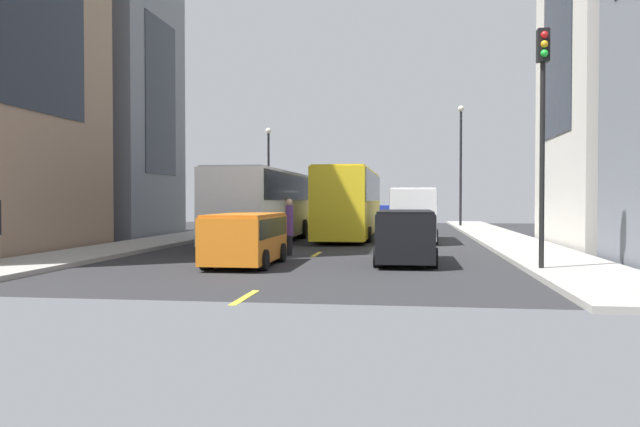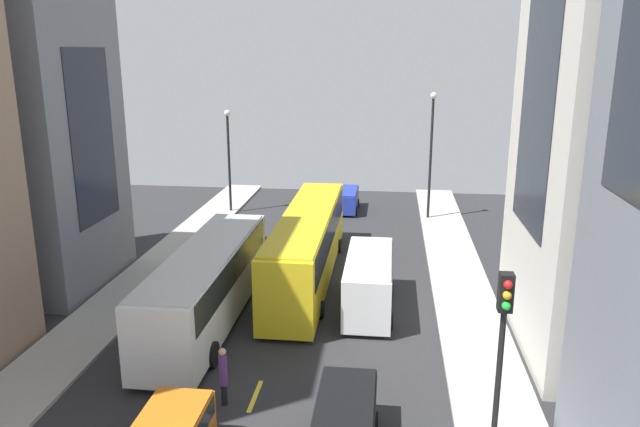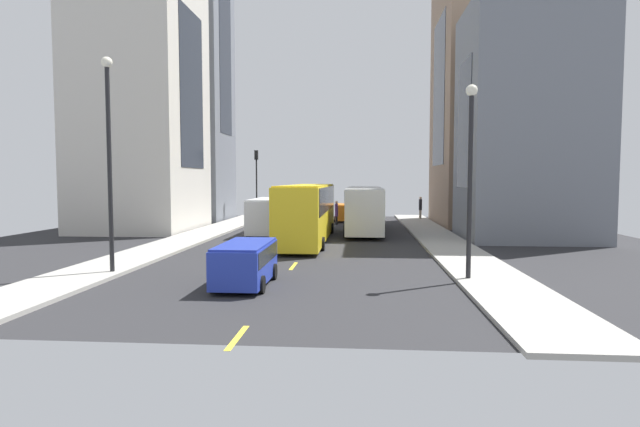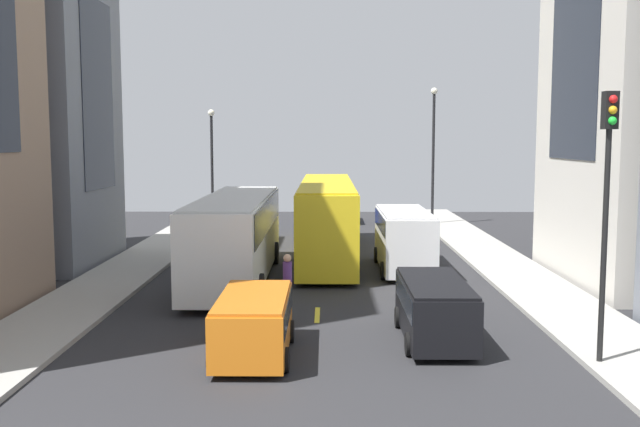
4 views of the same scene
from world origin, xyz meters
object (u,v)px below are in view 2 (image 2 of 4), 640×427
Objects in this scene: car_black_2 at (344,427)px; pedestrian_crossing_mid at (223,374)px; city_bus_white at (207,279)px; car_blue_0 at (346,199)px; streetcar_yellow at (308,240)px; delivery_van_white at (369,279)px; traffic_light_near_corner at (500,358)px.

car_black_2 is 4.79m from pedestrian_crossing_mid.
car_black_2 is at bearing -51.92° from city_bus_white.
car_black_2 is at bearing -85.74° from car_blue_0.
streetcar_yellow is 7.12× the size of pedestrian_crossing_mid.
city_bus_white is at bearing -51.40° from pedestrian_crossing_mid.
city_bus_white is 10.72m from car_black_2.
traffic_light_near_corner is at bearing -74.94° from delivery_van_white.
pedestrian_crossing_mid is at bearing 151.77° from car_black_2.
delivery_van_white is 13.68m from traffic_light_near_corner.
streetcar_yellow is 14.17m from car_blue_0.
pedestrian_crossing_mid is (-4.51, -8.31, -0.39)m from delivery_van_white.
delivery_van_white is (3.29, -3.51, -0.61)m from streetcar_yellow.
streetcar_yellow is 4.85m from delivery_van_white.
car_blue_0 is (0.90, 14.09, -1.19)m from streetcar_yellow.
city_bus_white is 1.95× the size of delivery_van_white.
car_blue_0 is 25.99m from pedestrian_crossing_mid.
car_black_2 is at bearing 148.73° from traffic_light_near_corner.
city_bus_white is 15.10m from traffic_light_near_corner.
city_bus_white is at bearing 134.06° from traffic_light_near_corner.
streetcar_yellow reaches higher than city_bus_white.
car_black_2 is 0.69× the size of traffic_light_near_corner.
pedestrian_crossing_mid is at bearing -118.49° from delivery_van_white.
pedestrian_crossing_mid is (-2.12, -25.91, 0.20)m from car_blue_0.
streetcar_yellow is at bearing -93.66° from car_blue_0.
delivery_van_white is 10.60m from car_black_2.
pedestrian_crossing_mid reaches higher than car_blue_0.
pedestrian_crossing_mid is 0.31× the size of traffic_light_near_corner.
city_bus_white is at bearing -162.42° from delivery_van_white.
delivery_van_white is at bearing 105.06° from traffic_light_near_corner.
streetcar_yellow reaches higher than car_blue_0.
traffic_light_near_corner is at bearing -31.27° from car_black_2.
delivery_van_white is at bearing -46.81° from streetcar_yellow.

